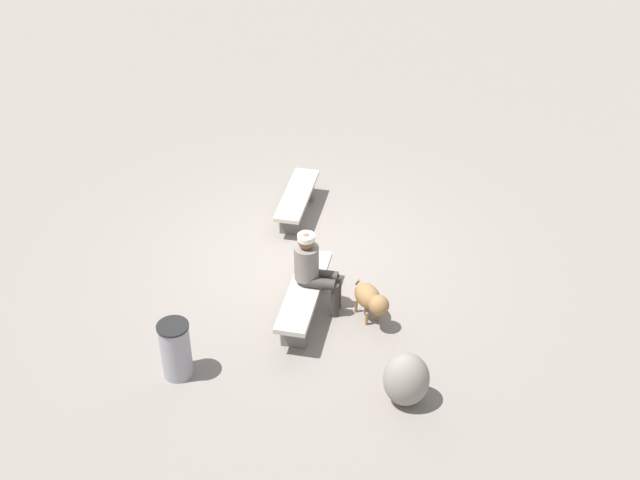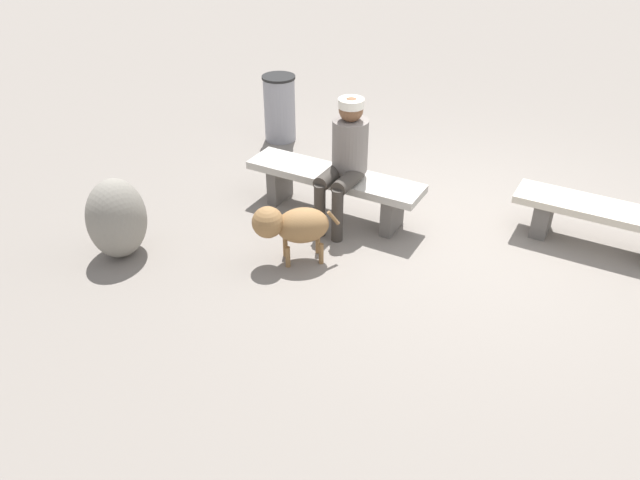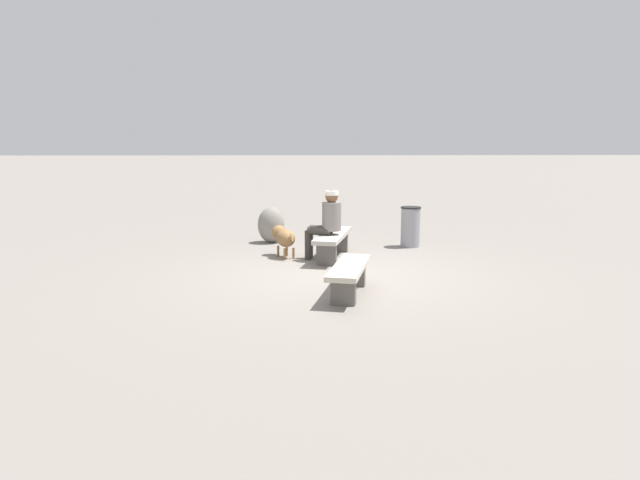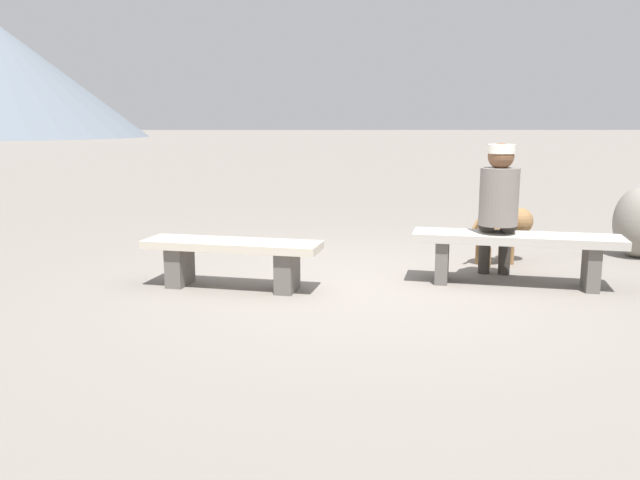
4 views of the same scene
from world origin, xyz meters
name	(u,v)px [view 1 (image 1 of 4)]	position (x,y,z in m)	size (l,w,h in m)	color
ground	(303,262)	(0.00, 0.00, -0.03)	(210.00, 210.00, 0.06)	gray
bench_left	(297,200)	(-1.25, -0.06, 0.30)	(1.62, 0.78, 0.42)	#605B56
bench_right	(304,295)	(1.28, 0.00, 0.35)	(1.86, 0.85, 0.47)	#605B56
seated_person	(313,266)	(1.14, 0.12, 0.75)	(0.44, 0.66, 1.27)	slate
dog	(371,299)	(1.43, 0.91, 0.38)	(0.73, 0.51, 0.57)	olive
trash_bin	(176,350)	(2.38, -1.66, 0.41)	(0.41, 0.41, 0.82)	gray
boulder	(406,379)	(2.99, 1.21, 0.38)	(0.51, 0.57, 0.76)	gray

